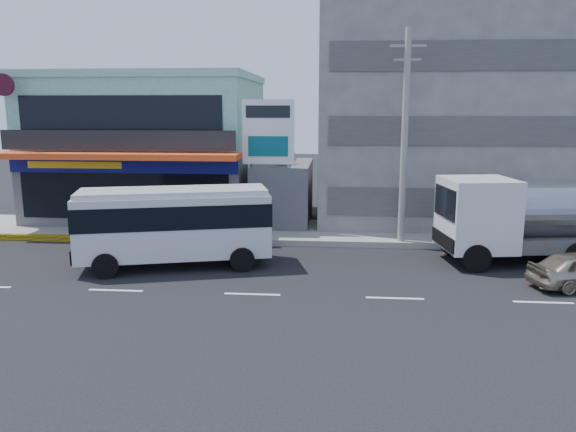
% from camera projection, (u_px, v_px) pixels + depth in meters
% --- Properties ---
extents(ground, '(120.00, 120.00, 0.00)m').
position_uv_depth(ground, '(252.00, 294.00, 19.91)').
color(ground, black).
rests_on(ground, ground).
extents(sidewalk, '(70.00, 5.00, 0.30)m').
position_uv_depth(sidewalk, '(376.00, 234.00, 28.75)').
color(sidewalk, gray).
rests_on(sidewalk, ground).
extents(shop_building, '(12.40, 11.70, 8.00)m').
position_uv_depth(shop_building, '(153.00, 150.00, 33.44)').
color(shop_building, '#434347').
rests_on(shop_building, ground).
extents(concrete_building, '(16.00, 12.00, 14.00)m').
position_uv_depth(concrete_building, '(460.00, 99.00, 32.40)').
color(concrete_building, gray).
rests_on(concrete_building, ground).
extents(gap_structure, '(3.00, 6.00, 3.50)m').
position_uv_depth(gap_structure, '(284.00, 194.00, 31.30)').
color(gap_structure, '#434347').
rests_on(gap_structure, ground).
extents(satellite_dish, '(1.50, 1.50, 0.15)m').
position_uv_depth(satellite_dish, '(282.00, 163.00, 29.97)').
color(satellite_dish, slate).
rests_on(satellite_dish, gap_structure).
extents(billboard, '(2.60, 0.18, 6.90)m').
position_uv_depth(billboard, '(268.00, 140.00, 28.00)').
color(billboard, gray).
rests_on(billboard, ground).
extents(utility_pole_near, '(1.60, 0.30, 10.00)m').
position_uv_depth(utility_pole_near, '(405.00, 138.00, 25.65)').
color(utility_pole_near, '#999993').
rests_on(utility_pole_near, ground).
extents(minibus, '(8.17, 4.42, 3.26)m').
position_uv_depth(minibus, '(174.00, 221.00, 23.01)').
color(minibus, silver).
rests_on(minibus, ground).
extents(tanker_truck, '(9.49, 4.12, 3.62)m').
position_uv_depth(tanker_truck, '(542.00, 217.00, 23.70)').
color(tanker_truck, silver).
rests_on(tanker_truck, ground).
extents(motorcycle_rider, '(1.81, 0.96, 2.20)m').
position_uv_depth(motorcycle_rider, '(153.00, 234.00, 26.05)').
color(motorcycle_rider, '#4F0B17').
rests_on(motorcycle_rider, ground).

